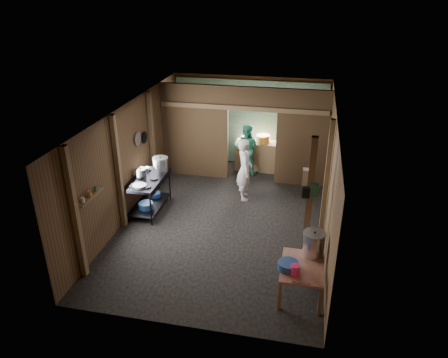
% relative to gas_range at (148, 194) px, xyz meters
% --- Properties ---
extents(floor, '(4.50, 7.00, 0.00)m').
position_rel_gas_range_xyz_m(floor, '(1.88, 0.01, -0.42)').
color(floor, black).
rests_on(floor, ground).
extents(ceiling, '(4.50, 7.00, 0.00)m').
position_rel_gas_range_xyz_m(ceiling, '(1.88, 0.01, 2.18)').
color(ceiling, black).
rests_on(ceiling, ground).
extents(wall_back, '(4.50, 0.00, 2.60)m').
position_rel_gas_range_xyz_m(wall_back, '(1.88, 3.51, 0.88)').
color(wall_back, brown).
rests_on(wall_back, ground).
extents(wall_front, '(4.50, 0.00, 2.60)m').
position_rel_gas_range_xyz_m(wall_front, '(1.88, -3.49, 0.88)').
color(wall_front, brown).
rests_on(wall_front, ground).
extents(wall_left, '(0.00, 7.00, 2.60)m').
position_rel_gas_range_xyz_m(wall_left, '(-0.37, 0.01, 0.88)').
color(wall_left, brown).
rests_on(wall_left, ground).
extents(wall_right, '(0.00, 7.00, 2.60)m').
position_rel_gas_range_xyz_m(wall_right, '(4.13, 0.01, 0.88)').
color(wall_right, brown).
rests_on(wall_right, ground).
extents(partition_left, '(1.85, 0.10, 2.60)m').
position_rel_gas_range_xyz_m(partition_left, '(0.55, 2.21, 0.88)').
color(partition_left, '#46301B').
rests_on(partition_left, floor).
extents(partition_right, '(1.35, 0.10, 2.60)m').
position_rel_gas_range_xyz_m(partition_right, '(3.46, 2.21, 0.88)').
color(partition_right, '#46301B').
rests_on(partition_right, floor).
extents(partition_header, '(1.30, 0.10, 0.60)m').
position_rel_gas_range_xyz_m(partition_header, '(2.13, 2.21, 1.88)').
color(partition_header, '#46301B').
rests_on(partition_header, wall_back).
extents(turquoise_panel, '(4.40, 0.06, 2.50)m').
position_rel_gas_range_xyz_m(turquoise_panel, '(1.88, 3.45, 0.83)').
color(turquoise_panel, '#76C6C7').
rests_on(turquoise_panel, wall_back).
extents(back_counter, '(1.20, 0.50, 0.85)m').
position_rel_gas_range_xyz_m(back_counter, '(2.18, 2.96, 0.00)').
color(back_counter, brown).
rests_on(back_counter, floor).
extents(wall_clock, '(0.20, 0.03, 0.20)m').
position_rel_gas_range_xyz_m(wall_clock, '(2.13, 3.41, 1.48)').
color(wall_clock, beige).
rests_on(wall_clock, wall_back).
extents(post_left_a, '(0.10, 0.12, 2.60)m').
position_rel_gas_range_xyz_m(post_left_a, '(-0.30, -2.59, 0.88)').
color(post_left_a, brown).
rests_on(post_left_a, floor).
extents(post_left_b, '(0.10, 0.12, 2.60)m').
position_rel_gas_range_xyz_m(post_left_b, '(-0.30, -0.79, 0.88)').
color(post_left_b, brown).
rests_on(post_left_b, floor).
extents(post_left_c, '(0.10, 0.12, 2.60)m').
position_rel_gas_range_xyz_m(post_left_c, '(-0.30, 1.21, 0.88)').
color(post_left_c, brown).
rests_on(post_left_c, floor).
extents(post_right, '(0.10, 0.12, 2.60)m').
position_rel_gas_range_xyz_m(post_right, '(4.06, -0.19, 0.88)').
color(post_right, brown).
rests_on(post_right, floor).
extents(post_free, '(0.12, 0.12, 2.60)m').
position_rel_gas_range_xyz_m(post_free, '(3.73, -1.29, 0.88)').
color(post_free, brown).
rests_on(post_free, floor).
extents(cross_beam, '(4.40, 0.12, 0.12)m').
position_rel_gas_range_xyz_m(cross_beam, '(1.88, 2.16, 1.63)').
color(cross_beam, brown).
rests_on(cross_beam, wall_left).
extents(pan_lid_big, '(0.03, 0.34, 0.34)m').
position_rel_gas_range_xyz_m(pan_lid_big, '(-0.33, 0.41, 1.23)').
color(pan_lid_big, gray).
rests_on(pan_lid_big, wall_left).
extents(pan_lid_small, '(0.03, 0.30, 0.30)m').
position_rel_gas_range_xyz_m(pan_lid_small, '(-0.33, 0.81, 1.13)').
color(pan_lid_small, black).
rests_on(pan_lid_small, wall_left).
extents(wall_shelf, '(0.14, 0.80, 0.03)m').
position_rel_gas_range_xyz_m(wall_shelf, '(-0.27, -2.09, 0.98)').
color(wall_shelf, brown).
rests_on(wall_shelf, wall_left).
extents(jar_white, '(0.07, 0.07, 0.10)m').
position_rel_gas_range_xyz_m(jar_white, '(-0.27, -2.34, 1.04)').
color(jar_white, beige).
rests_on(jar_white, wall_shelf).
extents(jar_yellow, '(0.08, 0.08, 0.10)m').
position_rel_gas_range_xyz_m(jar_yellow, '(-0.27, -2.09, 1.04)').
color(jar_yellow, orange).
rests_on(jar_yellow, wall_shelf).
extents(jar_green, '(0.06, 0.06, 0.10)m').
position_rel_gas_range_xyz_m(jar_green, '(-0.27, -1.87, 1.04)').
color(jar_green, '#27573E').
rests_on(jar_green, wall_shelf).
extents(bag_white, '(0.22, 0.15, 0.32)m').
position_rel_gas_range_xyz_m(bag_white, '(3.68, -1.21, 1.36)').
color(bag_white, beige).
rests_on(bag_white, post_free).
extents(bag_green, '(0.16, 0.12, 0.24)m').
position_rel_gas_range_xyz_m(bag_green, '(3.80, -1.35, 1.18)').
color(bag_green, '#27573E').
rests_on(bag_green, post_free).
extents(bag_black, '(0.14, 0.10, 0.20)m').
position_rel_gas_range_xyz_m(bag_black, '(3.66, -1.37, 1.13)').
color(bag_black, black).
rests_on(bag_black, post_free).
extents(gas_range, '(0.74, 1.43, 0.85)m').
position_rel_gas_range_xyz_m(gas_range, '(0.00, 0.00, 0.00)').
color(gas_range, black).
rests_on(gas_range, floor).
extents(prep_table, '(0.73, 1.01, 0.59)m').
position_rel_gas_range_xyz_m(prep_table, '(3.71, -2.29, -0.13)').
color(prep_table, '#B27059').
rests_on(prep_table, floor).
extents(stove_pot_large, '(0.42, 0.42, 0.37)m').
position_rel_gas_range_xyz_m(stove_pot_large, '(0.17, 0.48, 0.59)').
color(stove_pot_large, silver).
rests_on(stove_pot_large, gas_range).
extents(stove_pot_med, '(0.35, 0.35, 0.23)m').
position_rel_gas_range_xyz_m(stove_pot_med, '(-0.17, 0.05, 0.52)').
color(stove_pot_med, silver).
rests_on(stove_pot_med, gas_range).
extents(stove_saucepan, '(0.16, 0.16, 0.09)m').
position_rel_gas_range_xyz_m(stove_saucepan, '(-0.17, 0.40, 0.47)').
color(stove_saucepan, silver).
rests_on(stove_saucepan, gas_range).
extents(frying_pan, '(0.50, 0.62, 0.07)m').
position_rel_gas_range_xyz_m(frying_pan, '(0.00, -0.46, 0.45)').
color(frying_pan, gray).
rests_on(frying_pan, gas_range).
extents(blue_tub_front, '(0.35, 0.35, 0.14)m').
position_rel_gas_range_xyz_m(blue_tub_front, '(0.00, -0.21, -0.19)').
color(blue_tub_front, navy).
rests_on(blue_tub_front, gas_range).
extents(blue_tub_back, '(0.27, 0.27, 0.11)m').
position_rel_gas_range_xyz_m(blue_tub_back, '(0.00, 0.40, -0.20)').
color(blue_tub_back, navy).
rests_on(blue_tub_back, gas_range).
extents(stock_pot, '(0.53, 0.53, 0.47)m').
position_rel_gas_range_xyz_m(stock_pot, '(3.87, -1.91, 0.39)').
color(stock_pot, silver).
rests_on(stock_pot, prep_table).
extents(wash_basin, '(0.40, 0.40, 0.13)m').
position_rel_gas_range_xyz_m(wash_basin, '(3.47, -2.42, 0.24)').
color(wash_basin, navy).
rests_on(wash_basin, prep_table).
extents(pink_bucket, '(0.21, 0.21, 0.19)m').
position_rel_gas_range_xyz_m(pink_bucket, '(3.59, -2.56, 0.27)').
color(pink_bucket, '#F63277').
rests_on(pink_bucket, prep_table).
extents(knife, '(0.30, 0.05, 0.01)m').
position_rel_gas_range_xyz_m(knife, '(3.71, -2.76, 0.18)').
color(knife, silver).
rests_on(knife, prep_table).
extents(yellow_tub, '(0.39, 0.39, 0.22)m').
position_rel_gas_range_xyz_m(yellow_tub, '(2.35, 2.96, 0.54)').
color(yellow_tub, orange).
rests_on(yellow_tub, back_counter).
extents(red_cup, '(0.12, 0.12, 0.14)m').
position_rel_gas_range_xyz_m(red_cup, '(1.76, 2.96, 0.50)').
color(red_cup, '#B52D38').
rests_on(red_cup, back_counter).
extents(cook, '(0.53, 0.67, 1.59)m').
position_rel_gas_range_xyz_m(cook, '(2.13, 1.09, 0.37)').
color(cook, silver).
rests_on(cook, floor).
extents(worker_back, '(0.75, 0.60, 1.47)m').
position_rel_gas_range_xyz_m(worker_back, '(1.92, 2.65, 0.31)').
color(worker_back, teal).
rests_on(worker_back, floor).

